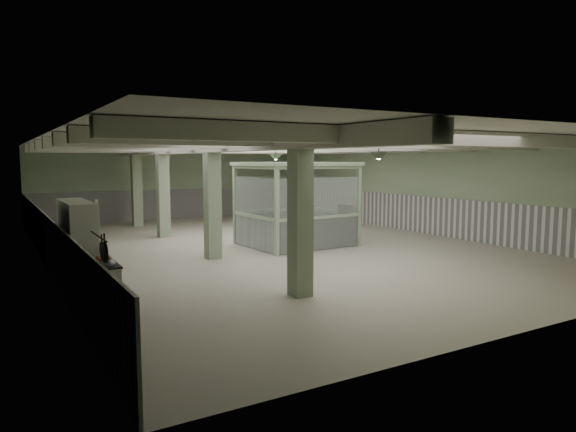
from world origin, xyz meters
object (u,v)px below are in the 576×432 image
prep_counter (81,269)px  filing_cabinet (349,224)px  guard_booth (296,190)px  walkin_cooler (79,251)px

prep_counter → filing_cabinet: size_ratio=3.46×
prep_counter → guard_booth: 8.13m
prep_counter → walkin_cooler: bearing=-99.8°
prep_counter → guard_booth: (7.49, 2.80, 1.46)m
walkin_cooler → filing_cabinet: (9.41, 2.69, -0.27)m
walkin_cooler → filing_cabinet: walkin_cooler is taller
guard_booth → filing_cabinet: guard_booth is taller
walkin_cooler → filing_cabinet: 9.79m
prep_counter → guard_booth: guard_booth is taller
walkin_cooler → filing_cabinet: size_ratio=1.52×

